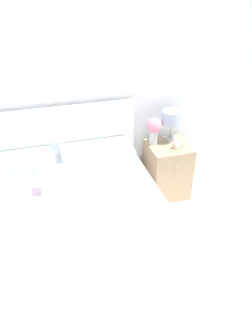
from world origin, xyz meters
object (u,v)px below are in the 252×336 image
object	(u,v)px
table_lamp	(171,119)
alarm_clock	(177,145)
flower_vase	(154,128)
nightstand	(167,170)
bed	(72,241)

from	to	relation	value
table_lamp	alarm_clock	size ratio (longest dim) A/B	3.99
table_lamp	flower_vase	bearing A→B (deg)	-177.03
nightstand	flower_vase	size ratio (longest dim) A/B	2.10
nightstand	flower_vase	xyz separation A→B (m)	(-0.14, 0.08, 0.46)
bed	alarm_clock	bearing A→B (deg)	30.31
bed	nightstand	distance (m)	1.38
flower_vase	alarm_clock	distance (m)	0.29
table_lamp	alarm_clock	bearing A→B (deg)	-87.47
nightstand	alarm_clock	distance (m)	0.34
bed	flower_vase	size ratio (longest dim) A/B	7.79
bed	alarm_clock	distance (m)	1.42
alarm_clock	bed	bearing A→B (deg)	-149.69
bed	flower_vase	xyz separation A→B (m)	(1.00, 0.86, 0.47)
nightstand	table_lamp	size ratio (longest dim) A/B	1.75
bed	alarm_clock	xyz separation A→B (m)	(1.19, 0.70, 0.33)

